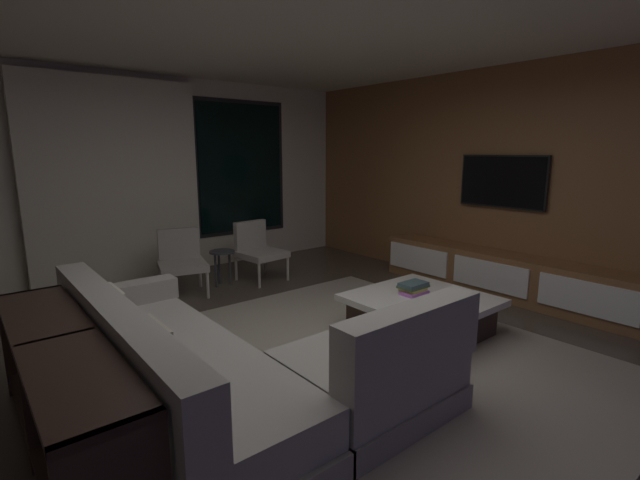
% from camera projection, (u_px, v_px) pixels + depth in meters
% --- Properties ---
extents(floor, '(9.20, 9.20, 0.00)m').
position_uv_depth(floor, '(327.00, 367.00, 3.60)').
color(floor, '#473D33').
extents(back_wall_with_window, '(6.60, 0.30, 2.70)m').
position_uv_depth(back_wall_with_window, '(151.00, 178.00, 6.05)').
color(back_wall_with_window, beige).
rests_on(back_wall_with_window, floor).
extents(media_wall, '(0.12, 7.80, 2.70)m').
position_uv_depth(media_wall, '(527.00, 182.00, 5.24)').
color(media_wall, brown).
rests_on(media_wall, floor).
extents(ceiling, '(8.20, 8.20, 0.00)m').
position_uv_depth(ceiling, '(328.00, 4.00, 3.07)').
color(ceiling, beige).
extents(area_rug, '(3.20, 3.80, 0.01)m').
position_uv_depth(area_rug, '(367.00, 358.00, 3.74)').
color(area_rug, gray).
rests_on(area_rug, floor).
extents(sectional_couch, '(1.98, 2.50, 0.82)m').
position_uv_depth(sectional_couch, '(226.00, 371.00, 2.94)').
color(sectional_couch, gray).
rests_on(sectional_couch, floor).
extents(coffee_table, '(1.16, 1.16, 0.36)m').
position_uv_depth(coffee_table, '(421.00, 314.00, 4.25)').
color(coffee_table, '#31211A').
rests_on(coffee_table, floor).
extents(book_stack_on_coffee_table, '(0.28, 0.20, 0.11)m').
position_uv_depth(book_stack_on_coffee_table, '(414.00, 288.00, 4.29)').
color(book_stack_on_coffee_table, '#C469D0').
rests_on(book_stack_on_coffee_table, coffee_table).
extents(accent_chair_near_window, '(0.60, 0.62, 0.78)m').
position_uv_depth(accent_chair_near_window, '(257.00, 248.00, 6.01)').
color(accent_chair_near_window, '#B2ADA0').
rests_on(accent_chair_near_window, floor).
extents(accent_chair_by_curtain, '(0.66, 0.68, 0.78)m').
position_uv_depth(accent_chair_by_curtain, '(181.00, 258.00, 5.41)').
color(accent_chair_by_curtain, '#B2ADA0').
rests_on(accent_chair_by_curtain, floor).
extents(side_stool, '(0.32, 0.32, 0.46)m').
position_uv_depth(side_stool, '(222.00, 257.00, 5.72)').
color(side_stool, '#333338').
rests_on(side_stool, floor).
extents(media_console, '(0.46, 3.10, 0.52)m').
position_uv_depth(media_console, '(503.00, 276.00, 5.31)').
color(media_console, brown).
rests_on(media_console, floor).
extents(mounted_tv, '(0.05, 1.08, 0.63)m').
position_uv_depth(mounted_tv, '(502.00, 181.00, 5.36)').
color(mounted_tv, black).
extents(console_table_behind_couch, '(0.40, 2.10, 0.74)m').
position_uv_depth(console_table_behind_couch, '(63.00, 392.00, 2.45)').
color(console_table_behind_couch, '#31211A').
rests_on(console_table_behind_couch, floor).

